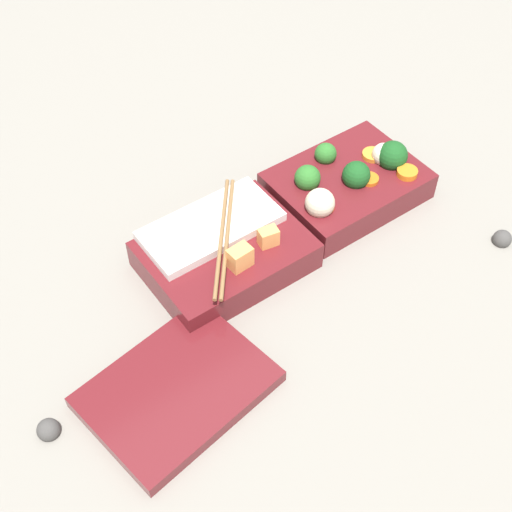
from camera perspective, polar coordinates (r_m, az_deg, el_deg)
name	(u,v)px	position (r m, az deg, el deg)	size (l,w,h in m)	color
ground_plane	(302,230)	(0.93, 3.70, 2.11)	(3.00, 3.00, 0.00)	gray
bento_tray_vegetable	(348,183)	(0.97, 7.35, 5.84)	(0.19, 0.14, 0.07)	maroon
bento_tray_rice	(224,251)	(0.88, -2.59, 0.40)	(0.19, 0.16, 0.07)	maroon
bento_lid	(178,389)	(0.78, -6.29, -10.54)	(0.19, 0.14, 0.02)	maroon
pebble_0	(502,239)	(0.97, 19.09, 1.29)	(0.02, 0.02, 0.02)	#474442
pebble_1	(49,430)	(0.79, -16.26, -13.21)	(0.02, 0.02, 0.02)	#474442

